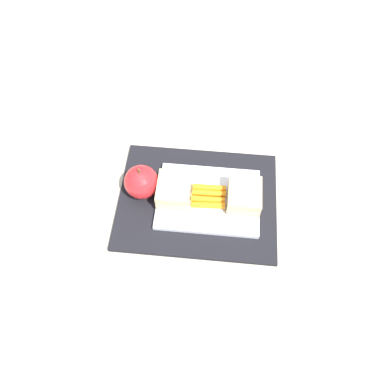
% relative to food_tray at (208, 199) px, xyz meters
% --- Properties ---
extents(ground_plane, '(2.40, 2.40, 0.00)m').
position_rel_food_tray_xyz_m(ground_plane, '(0.03, 0.00, -0.02)').
color(ground_plane, '#B7AD99').
extents(lunchbag_mat, '(0.36, 0.28, 0.01)m').
position_rel_food_tray_xyz_m(lunchbag_mat, '(0.03, 0.00, -0.01)').
color(lunchbag_mat, black).
rests_on(lunchbag_mat, ground_plane).
extents(food_tray, '(0.23, 0.17, 0.01)m').
position_rel_food_tray_xyz_m(food_tray, '(0.00, 0.00, 0.00)').
color(food_tray, white).
rests_on(food_tray, lunchbag_mat).
extents(sandwich_half_left, '(0.07, 0.08, 0.04)m').
position_rel_food_tray_xyz_m(sandwich_half_left, '(-0.08, 0.00, 0.03)').
color(sandwich_half_left, '#DBC189').
rests_on(sandwich_half_left, food_tray).
extents(sandwich_half_right, '(0.07, 0.08, 0.04)m').
position_rel_food_tray_xyz_m(sandwich_half_right, '(0.08, 0.00, 0.03)').
color(sandwich_half_right, '#DBC189').
rests_on(sandwich_half_right, food_tray).
extents(carrot_sticks_bundle, '(0.08, 0.06, 0.02)m').
position_rel_food_tray_xyz_m(carrot_sticks_bundle, '(-0.00, -0.00, 0.01)').
color(carrot_sticks_bundle, orange).
rests_on(carrot_sticks_bundle, food_tray).
extents(apple, '(0.08, 0.08, 0.09)m').
position_rel_food_tray_xyz_m(apple, '(0.15, -0.01, 0.03)').
color(apple, red).
rests_on(apple, lunchbag_mat).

